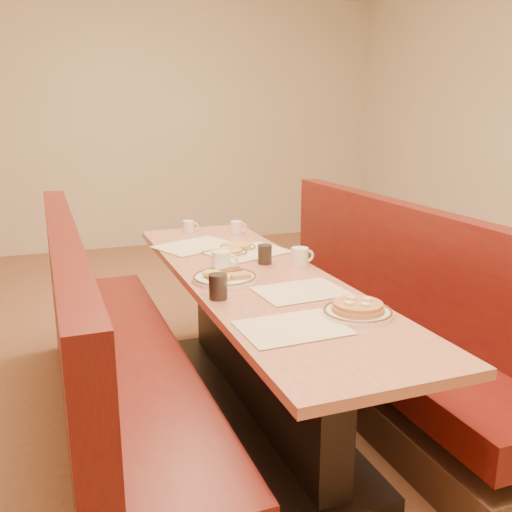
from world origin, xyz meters
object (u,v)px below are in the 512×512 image
object	(u,v)px
diner_table	(256,346)
soda_tumbler_mid	(265,254)
coffee_mug_a	(300,256)
coffee_mug_b	(222,261)
soda_tumbler_near	(218,287)
booth_right	(379,329)
coffee_mug_c	(237,227)
coffee_mug_d	(189,227)
eggs_plate	(224,277)
pancake_plate	(358,310)
booth_left	(110,371)

from	to	relation	value
diner_table	soda_tumbler_mid	world-z (taller)	soda_tumbler_mid
coffee_mug_a	coffee_mug_b	distance (m)	0.42
coffee_mug_a	soda_tumbler_near	world-z (taller)	soda_tumbler_near
diner_table	coffee_mug_a	xyz separation A→B (m)	(0.28, 0.09, 0.43)
booth_right	coffee_mug_a	distance (m)	0.63
coffee_mug_c	soda_tumbler_mid	world-z (taller)	soda_tumbler_mid
coffee_mug_b	coffee_mug_d	size ratio (longest dim) A/B	1.29
soda_tumbler_near	coffee_mug_b	bearing A→B (deg)	70.34
eggs_plate	diner_table	bearing A→B (deg)	9.51
diner_table	eggs_plate	bearing A→B (deg)	-170.49
coffee_mug_b	soda_tumbler_near	size ratio (longest dim) A/B	1.19
pancake_plate	soda_tumbler_mid	bearing A→B (deg)	94.12
coffee_mug_a	soda_tumbler_mid	world-z (taller)	soda_tumbler_mid
booth_left	pancake_plate	size ratio (longest dim) A/B	8.83
coffee_mug_a	coffee_mug_d	xyz separation A→B (m)	(-0.34, 1.01, -0.01)
coffee_mug_b	coffee_mug_d	xyz separation A→B (m)	(0.07, 0.96, -0.01)
coffee_mug_b	coffee_mug_c	world-z (taller)	coffee_mug_b
coffee_mug_c	soda_tumbler_near	bearing A→B (deg)	-103.85
booth_left	coffee_mug_a	world-z (taller)	booth_left
eggs_plate	soda_tumbler_mid	xyz separation A→B (m)	(0.30, 0.22, 0.03)
booth_right	soda_tumbler_mid	xyz separation A→B (m)	(-0.61, 0.19, 0.44)
coffee_mug_a	soda_tumbler_near	bearing A→B (deg)	-148.37
coffee_mug_c	soda_tumbler_mid	xyz separation A→B (m)	(-0.10, -0.76, 0.01)
booth_left	eggs_plate	distance (m)	0.69
coffee_mug_b	soda_tumbler_near	xyz separation A→B (m)	(-0.15, -0.41, 0.00)
pancake_plate	coffee_mug_a	bearing A→B (deg)	82.48
booth_right	soda_tumbler_mid	distance (m)	0.78
coffee_mug_b	soda_tumbler_near	distance (m)	0.44
diner_table	booth_left	size ratio (longest dim) A/B	1.00
coffee_mug_b	booth_left	bearing A→B (deg)	-148.93
coffee_mug_c	coffee_mug_d	size ratio (longest dim) A/B	1.06
booth_right	coffee_mug_b	size ratio (longest dim) A/B	18.69
diner_table	coffee_mug_d	size ratio (longest dim) A/B	24.09
coffee_mug_d	soda_tumbler_near	world-z (taller)	soda_tumbler_near
coffee_mug_a	soda_tumbler_near	size ratio (longest dim) A/B	1.14
coffee_mug_d	soda_tumbler_mid	distance (m)	0.93
booth_right	pancake_plate	xyz separation A→B (m)	(-0.55, -0.67, 0.41)
booth_right	coffee_mug_a	bearing A→B (deg)	168.68
diner_table	coffee_mug_d	bearing A→B (deg)	93.16
pancake_plate	coffee_mug_a	xyz separation A→B (m)	(0.10, 0.76, 0.03)
coffee_mug_b	soda_tumbler_mid	xyz separation A→B (m)	(0.25, 0.05, -0.00)
diner_table	coffee_mug_b	xyz separation A→B (m)	(-0.13, 0.14, 0.43)
soda_tumbler_near	soda_tumbler_mid	size ratio (longest dim) A/B	1.08
eggs_plate	soda_tumbler_near	xyz separation A→B (m)	(-0.10, -0.25, 0.04)
eggs_plate	coffee_mug_c	size ratio (longest dim) A/B	2.86
coffee_mug_b	soda_tumbler_mid	distance (m)	0.26
pancake_plate	coffee_mug_d	size ratio (longest dim) A/B	2.73
coffee_mug_a	coffee_mug_c	xyz separation A→B (m)	(-0.06, 0.86, -0.01)
coffee_mug_d	soda_tumbler_near	distance (m)	1.39
booth_left	booth_right	size ratio (longest dim) A/B	1.00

